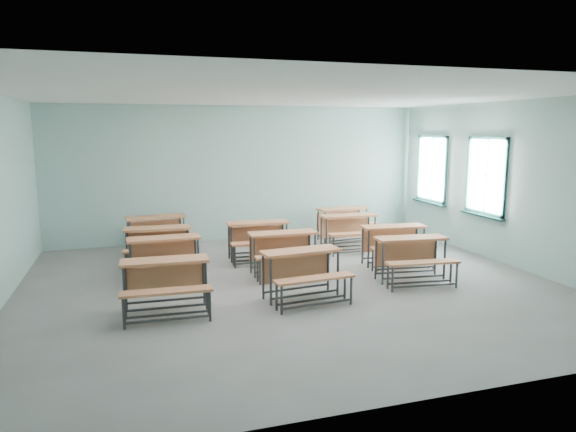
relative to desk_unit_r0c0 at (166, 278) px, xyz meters
name	(u,v)px	position (x,y,z in m)	size (l,w,h in m)	color
room	(296,193)	(2.23, 0.78, 1.07)	(9.04, 8.04, 3.24)	gray
desk_unit_r0c0	(166,278)	(0.00, 0.00, 0.00)	(1.28, 0.89, 0.78)	#B56941
desk_unit_r0c1	(304,267)	(2.10, -0.02, 0.00)	(1.33, 0.96, 0.78)	#B56941
desk_unit_r0c2	(413,253)	(4.23, 0.32, 0.00)	(1.33, 0.96, 0.78)	#B56941
desk_unit_r1c0	(165,253)	(0.10, 1.59, 0.00)	(1.28, 0.88, 0.78)	#B56941
desk_unit_r1c1	(285,247)	(2.22, 1.41, 0.00)	(1.26, 0.86, 0.78)	#B56941
desk_unit_r1c2	(396,239)	(4.48, 1.38, 0.00)	(1.32, 0.95, 0.78)	#B56941
desk_unit_r2c0	(158,241)	(0.03, 2.58, 0.00)	(1.29, 0.90, 0.78)	#B56941
desk_unit_r2c1	(259,235)	(2.03, 2.59, 0.00)	(1.28, 0.89, 0.78)	#B56941
desk_unit_r2c2	(350,227)	(4.17, 2.86, 0.00)	(1.27, 0.87, 0.78)	#B56941
desk_unit_r3c0	(157,228)	(0.09, 3.91, 0.00)	(1.34, 0.98, 0.78)	#B56941
desk_unit_r3c2	(345,219)	(4.46, 3.82, 0.00)	(1.35, 1.00, 0.78)	#B56941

